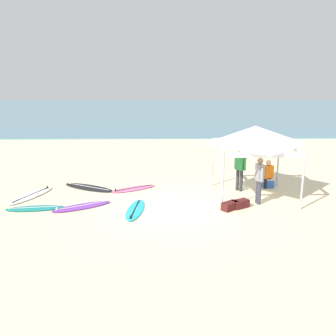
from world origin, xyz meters
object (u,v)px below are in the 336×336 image
(surfboard_pink, at_px, (133,189))
(surfboard_black, at_px, (88,187))
(cooler_box, at_px, (267,183))
(surfboard_purple, at_px, (81,206))
(person_orange, at_px, (268,173))
(gear_bag_by_pole, at_px, (230,206))
(surfboard_teal, at_px, (35,208))
(surfboard_white, at_px, (31,195))
(person_green, at_px, (240,167))
(surfboard_cyan, at_px, (135,210))
(gear_bag_near_tent, at_px, (240,204))
(canopy_tent, at_px, (255,135))
(person_grey, at_px, (259,177))

(surfboard_pink, bearing_deg, surfboard_black, 173.83)
(surfboard_pink, xyz_separation_m, cooler_box, (5.57, 0.22, 0.16))
(surfboard_purple, distance_m, person_orange, 7.55)
(surfboard_purple, height_order, gear_bag_by_pole, gear_bag_by_pole)
(surfboard_black, distance_m, surfboard_teal, 2.76)
(surfboard_white, relative_size, person_green, 1.36)
(surfboard_cyan, xyz_separation_m, person_orange, (5.28, 2.46, 0.62))
(surfboard_black, relative_size, gear_bag_near_tent, 4.04)
(cooler_box, bearing_deg, surfboard_cyan, -154.15)
(person_orange, bearing_deg, surfboard_white, -174.73)
(surfboard_cyan, xyz_separation_m, surfboard_black, (-2.11, 2.56, -0.00))
(surfboard_pink, distance_m, surfboard_teal, 3.95)
(surfboard_teal, distance_m, gear_bag_near_tent, 7.26)
(canopy_tent, distance_m, gear_bag_near_tent, 2.63)
(surfboard_cyan, bearing_deg, cooler_box, 25.85)
(surfboard_teal, xyz_separation_m, person_orange, (8.82, 2.26, 0.62))
(surfboard_cyan, bearing_deg, person_green, 28.02)
(surfboard_white, distance_m, cooler_box, 9.52)
(surfboard_pink, xyz_separation_m, person_green, (4.30, -0.20, 0.95))
(surfboard_purple, xyz_separation_m, gear_bag_by_pole, (5.24, -0.31, 0.10))
(canopy_tent, bearing_deg, surfboard_purple, -170.29)
(person_orange, bearing_deg, person_grey, -114.95)
(surfboard_pink, relative_size, surfboard_white, 0.84)
(surfboard_black, xyz_separation_m, person_orange, (7.39, -0.11, 0.62))
(surfboard_teal, relative_size, gear_bag_near_tent, 3.46)
(surfboard_white, bearing_deg, surfboard_pink, 11.21)
(surfboard_white, height_order, gear_bag_near_tent, gear_bag_near_tent)
(person_orange, height_order, cooler_box, person_orange)
(surfboard_black, xyz_separation_m, person_grey, (6.56, -1.90, 0.95))
(person_green, height_order, person_grey, same)
(surfboard_white, xyz_separation_m, cooler_box, (9.47, 1.00, 0.16))
(canopy_tent, bearing_deg, person_grey, -87.21)
(surfboard_purple, bearing_deg, surfboard_black, 94.52)
(person_grey, bearing_deg, canopy_tent, 92.79)
(cooler_box, bearing_deg, person_grey, -114.76)
(surfboard_cyan, relative_size, gear_bag_by_pole, 3.50)
(person_grey, relative_size, person_orange, 1.43)
(surfboard_pink, bearing_deg, surfboard_white, -168.79)
(surfboard_purple, height_order, person_grey, person_grey)
(person_green, bearing_deg, surfboard_pink, 177.34)
(gear_bag_near_tent, bearing_deg, person_orange, 54.75)
(surfboard_cyan, bearing_deg, person_grey, 8.45)
(surfboard_teal, distance_m, gear_bag_by_pole, 6.85)
(canopy_tent, relative_size, surfboard_cyan, 1.37)
(surfboard_black, bearing_deg, gear_bag_by_pole, -24.94)
(surfboard_black, relative_size, surfboard_teal, 1.17)
(surfboard_teal, bearing_deg, surfboard_purple, 5.30)
(surfboard_cyan, distance_m, cooler_box, 5.93)
(surfboard_pink, xyz_separation_m, person_orange, (5.52, 0.10, 0.62))
(person_green, bearing_deg, surfboard_white, -176.00)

